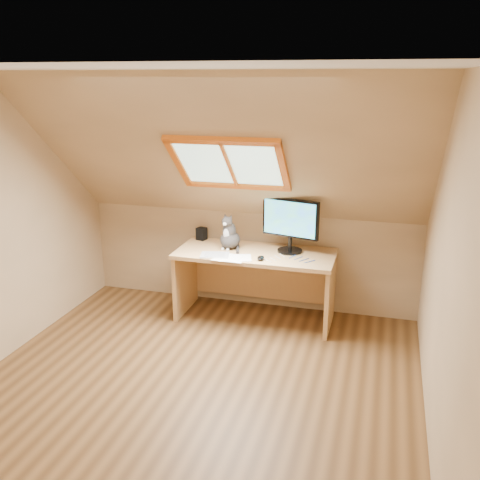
% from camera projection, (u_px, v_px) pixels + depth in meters
% --- Properties ---
extents(ground, '(3.50, 3.50, 0.00)m').
position_uv_depth(ground, '(193.00, 388.00, 4.21)').
color(ground, brown).
rests_on(ground, ground).
extents(room_shell, '(3.52, 3.52, 2.41)m').
position_uv_depth(room_shell, '(183.00, 215.00, 3.71)').
color(room_shell, tan).
rests_on(room_shell, ground).
extents(desk, '(1.55, 0.68, 0.71)m').
position_uv_depth(desk, '(257.00, 271.00, 5.36)').
color(desk, tan).
rests_on(desk, ground).
extents(monitor, '(0.57, 0.24, 0.53)m').
position_uv_depth(monitor, '(290.00, 222.00, 5.15)').
color(monitor, black).
rests_on(monitor, desk).
extents(cat, '(0.25, 0.28, 0.37)m').
position_uv_depth(cat, '(230.00, 236.00, 5.31)').
color(cat, '#3D3836').
rests_on(cat, desk).
extents(desk_speaker, '(0.11, 0.11, 0.13)m').
position_uv_depth(desk_speaker, '(202.00, 234.00, 5.61)').
color(desk_speaker, black).
rests_on(desk_speaker, desk).
extents(graphics_tablet, '(0.30, 0.24, 0.01)m').
position_uv_depth(graphics_tablet, '(215.00, 255.00, 5.12)').
color(graphics_tablet, '#B2B2B7').
rests_on(graphics_tablet, desk).
extents(mouse, '(0.07, 0.11, 0.04)m').
position_uv_depth(mouse, '(261.00, 258.00, 5.00)').
color(mouse, black).
rests_on(mouse, desk).
extents(papers, '(0.35, 0.30, 0.01)m').
position_uv_depth(papers, '(232.00, 258.00, 5.04)').
color(papers, white).
rests_on(papers, desk).
extents(cables, '(0.51, 0.26, 0.01)m').
position_uv_depth(cables, '(291.00, 259.00, 5.03)').
color(cables, silver).
rests_on(cables, desk).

